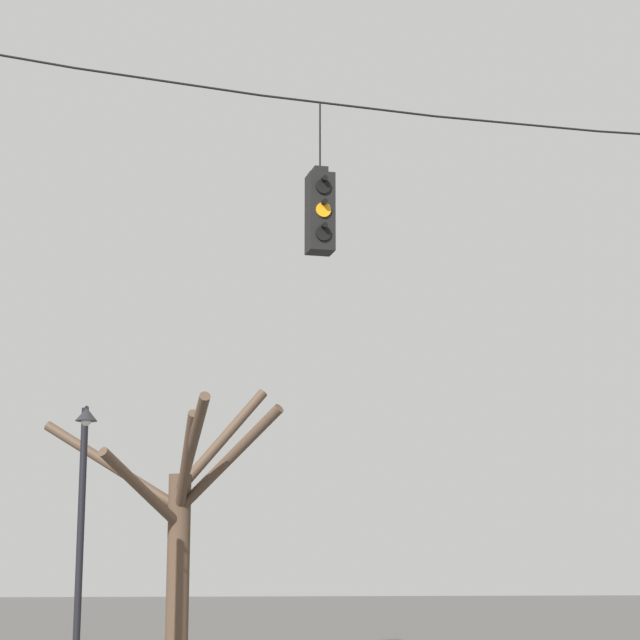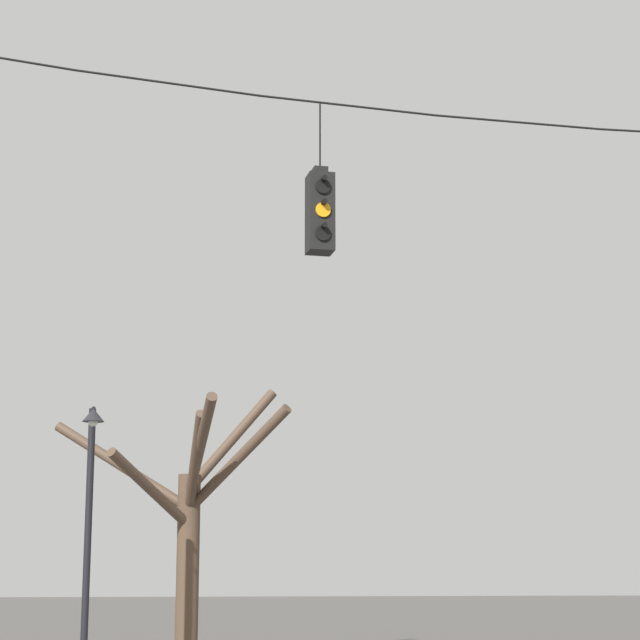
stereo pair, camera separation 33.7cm
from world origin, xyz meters
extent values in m
cylinder|color=black|center=(-4.89, -0.37, 7.82)|extent=(2.45, 0.03, 0.17)
cylinder|color=black|center=(-2.45, -0.37, 7.72)|extent=(2.45, 0.03, 0.10)
cylinder|color=black|center=(0.00, -0.37, 7.68)|extent=(2.45, 0.03, 0.03)
cube|color=black|center=(-2.86, -0.37, 6.17)|extent=(0.34, 0.34, 1.07)
cube|color=black|center=(-2.86, -0.37, 6.75)|extent=(0.19, 0.19, 0.10)
cylinder|color=black|center=(-2.86, -0.37, 7.26)|extent=(0.02, 0.02, 0.92)
cylinder|color=black|center=(-2.86, -0.55, 6.49)|extent=(0.20, 0.03, 0.20)
cylinder|color=black|center=(-2.86, -0.60, 6.58)|extent=(0.07, 0.12, 0.07)
cylinder|color=orange|center=(-2.86, -0.55, 6.17)|extent=(0.20, 0.03, 0.20)
cylinder|color=black|center=(-2.86, -0.60, 6.26)|extent=(0.07, 0.12, 0.07)
cylinder|color=black|center=(-2.86, -0.55, 5.84)|extent=(0.20, 0.03, 0.20)
cylinder|color=black|center=(-2.86, -0.60, 5.93)|extent=(0.07, 0.12, 0.07)
cylinder|color=black|center=(-2.86, -0.18, 6.49)|extent=(0.20, 0.03, 0.20)
cylinder|color=black|center=(-2.86, -0.14, 6.58)|extent=(0.07, 0.12, 0.07)
cylinder|color=orange|center=(-2.86, -0.18, 6.17)|extent=(0.20, 0.03, 0.20)
cylinder|color=black|center=(-2.86, -0.14, 6.26)|extent=(0.07, 0.12, 0.07)
cylinder|color=black|center=(-2.86, -0.18, 5.84)|extent=(0.20, 0.03, 0.20)
cylinder|color=black|center=(-2.86, -0.14, 5.93)|extent=(0.07, 0.12, 0.07)
cylinder|color=black|center=(-5.50, 5.49, 2.13)|extent=(0.12, 0.12, 4.27)
cylinder|color=black|center=(-5.50, 5.29, 4.22)|extent=(0.07, 0.40, 0.07)
cone|color=#232328|center=(-5.50, 5.09, 4.11)|extent=(0.37, 0.37, 0.22)
sphere|color=silver|center=(-5.50, 5.09, 4.00)|extent=(0.17, 0.17, 0.17)
cylinder|color=brown|center=(-3.50, 8.28, 1.71)|extent=(0.43, 0.43, 3.42)
cylinder|color=brown|center=(-4.30, 7.47, 3.05)|extent=(1.81, 1.83, 1.38)
cylinder|color=brown|center=(-3.52, 7.26, 3.54)|extent=(0.25, 2.17, 1.75)
cylinder|color=brown|center=(-2.67, 8.37, 4.12)|extent=(1.82, 0.39, 2.08)
cylinder|color=brown|center=(-4.75, 8.93, 3.61)|extent=(2.69, 1.51, 1.84)
cylinder|color=brown|center=(-2.72, 7.36, 3.63)|extent=(1.78, 2.06, 1.91)
cylinder|color=brown|center=(-3.48, 6.88, 3.81)|extent=(0.23, 2.90, 1.64)
camera|label=1|loc=(-6.65, -15.74, 1.41)|focal=70.00mm
camera|label=2|loc=(-6.32, -15.82, 1.41)|focal=70.00mm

